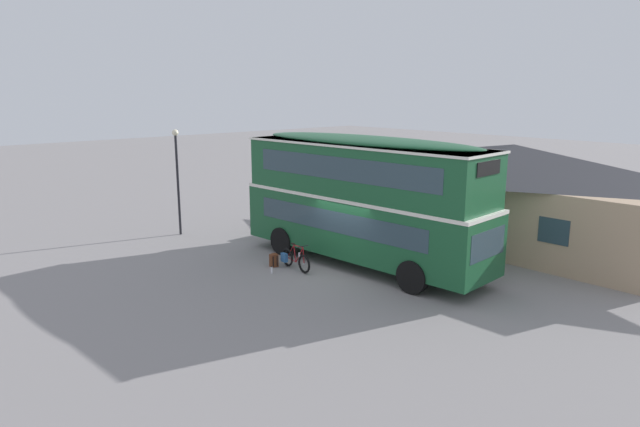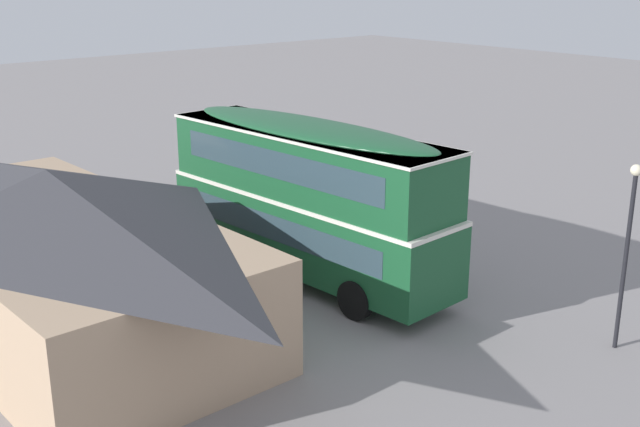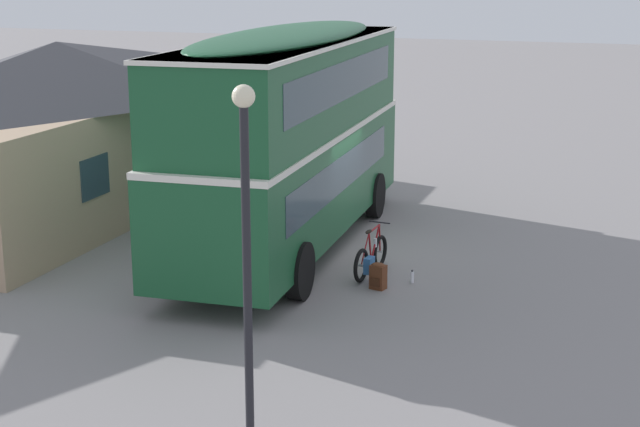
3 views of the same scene
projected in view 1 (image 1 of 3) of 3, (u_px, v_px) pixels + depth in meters
The scene contains 7 objects.
ground_plane at pixel (344, 272), 20.10m from camera, with size 120.00×120.00×0.00m, color gray.
double_decker_bus at pixel (363, 195), 20.41m from camera, with size 10.21×3.14×4.79m.
touring_bicycle at pixel (294, 259), 20.37m from camera, with size 1.72×0.46×0.99m.
backpack_on_ground at pixel (274, 260), 20.68m from camera, with size 0.31×0.33×0.52m.
water_bottle_clear_plastic at pixel (272, 270), 19.96m from camera, with size 0.07×0.07×0.26m.
pub_building at pixel (511, 193), 23.75m from camera, with size 13.67×6.54×4.17m.
street_lamp at pixel (177, 171), 24.78m from camera, with size 0.28×0.28×4.71m.
Camera 1 is at (13.69, -13.45, 6.38)m, focal length 31.54 mm.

